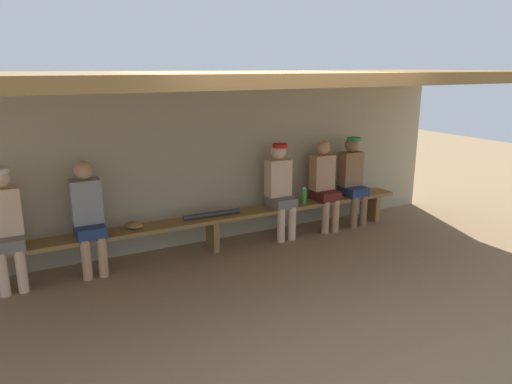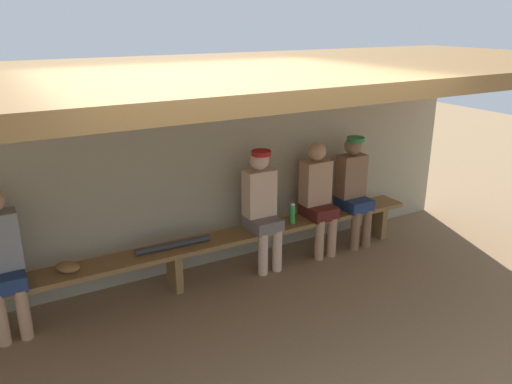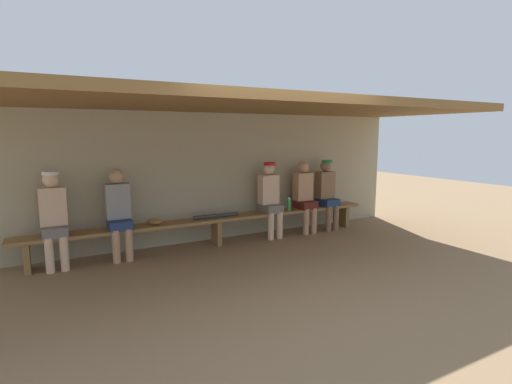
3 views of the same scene
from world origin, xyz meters
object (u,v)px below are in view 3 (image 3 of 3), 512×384
at_px(player_leftmost, 270,196).
at_px(water_bottle_green, 289,204).
at_px(player_shirtless_tan, 305,194).
at_px(player_near_post, 119,210).
at_px(bench, 216,222).
at_px(baseball_glove_dark_brown, 155,222).
at_px(baseball_bat, 216,216).
at_px(player_in_white, 327,191).
at_px(player_in_blue, 54,215).

height_order(player_leftmost, water_bottle_green, player_leftmost).
xyz_separation_m(player_shirtless_tan, player_near_post, (-3.34, 0.00, 0.00)).
bearing_deg(bench, baseball_glove_dark_brown, 179.88).
xyz_separation_m(baseball_glove_dark_brown, baseball_bat, (1.03, -0.00, -0.01)).
height_order(player_shirtless_tan, baseball_glove_dark_brown, player_shirtless_tan).
bearing_deg(baseball_glove_dark_brown, player_shirtless_tan, -130.40).
height_order(bench, player_leftmost, player_leftmost).
xyz_separation_m(player_shirtless_tan, baseball_bat, (-1.79, -0.00, -0.24)).
distance_m(player_near_post, baseball_bat, 1.56).
height_order(player_in_white, baseball_bat, player_in_white).
bearing_deg(player_near_post, player_shirtless_tan, 0.00).
relative_size(player_in_blue, water_bottle_green, 5.67).
xyz_separation_m(bench, player_leftmost, (1.04, 0.00, 0.36)).
bearing_deg(player_shirtless_tan, water_bottle_green, -174.47).
distance_m(player_in_blue, baseball_glove_dark_brown, 1.39).
height_order(player_shirtless_tan, baseball_bat, player_shirtless_tan).
distance_m(bench, player_leftmost, 1.10).
height_order(player_leftmost, baseball_bat, player_leftmost).
distance_m(bench, player_in_white, 2.35).
distance_m(player_near_post, water_bottle_green, 2.97).
distance_m(player_in_white, baseball_glove_dark_brown, 3.36).
bearing_deg(water_bottle_green, player_near_post, 179.30).
xyz_separation_m(player_shirtless_tan, water_bottle_green, (-0.38, -0.04, -0.16)).
bearing_deg(player_shirtless_tan, player_in_blue, 179.99).
relative_size(player_leftmost, player_in_white, 1.00).
bearing_deg(player_near_post, player_in_white, 0.01).
height_order(player_in_blue, player_shirtless_tan, player_in_blue).
bearing_deg(player_leftmost, water_bottle_green, -5.53).
bearing_deg(player_in_white, water_bottle_green, -177.67).
bearing_deg(bench, player_in_blue, 179.91).
xyz_separation_m(player_near_post, water_bottle_green, (2.97, -0.04, -0.16)).
height_order(bench, player_in_blue, player_in_blue).
xyz_separation_m(water_bottle_green, baseball_bat, (-1.42, 0.03, -0.08)).
distance_m(player_shirtless_tan, baseball_glove_dark_brown, 2.83).
xyz_separation_m(player_leftmost, baseball_bat, (-1.04, -0.00, -0.25)).
relative_size(bench, water_bottle_green, 25.29).
xyz_separation_m(player_leftmost, player_near_post, (-2.59, -0.00, -0.02)).
distance_m(player_in_white, baseball_bat, 2.34).
bearing_deg(player_in_white, player_leftmost, 180.00).
bearing_deg(player_leftmost, baseball_glove_dark_brown, -179.96).
bearing_deg(water_bottle_green, player_leftmost, 174.47).
bearing_deg(bench, player_leftmost, 0.20).
xyz_separation_m(player_leftmost, water_bottle_green, (0.38, -0.04, -0.17)).
xyz_separation_m(bench, player_near_post, (-1.54, 0.00, 0.34)).
height_order(player_near_post, water_bottle_green, player_near_post).
bearing_deg(baseball_glove_dark_brown, water_bottle_green, -131.25).
distance_m(player_in_white, water_bottle_green, 0.92).
bearing_deg(player_in_blue, water_bottle_green, -0.55).
xyz_separation_m(player_in_blue, baseball_bat, (2.40, -0.00, -0.25)).
bearing_deg(player_leftmost, player_shirtless_tan, -0.04).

